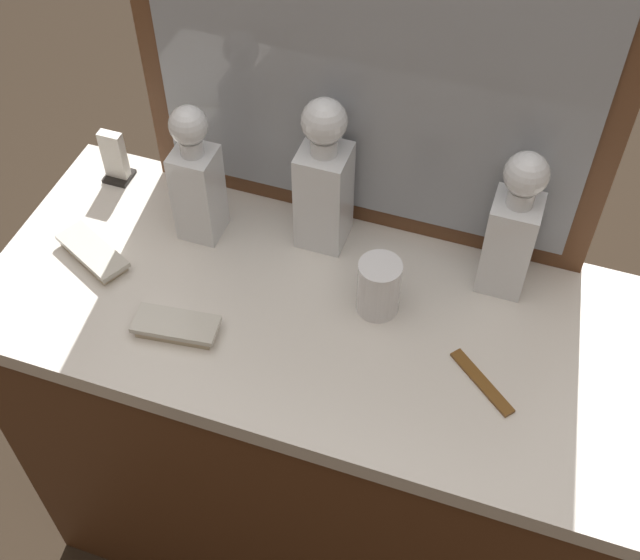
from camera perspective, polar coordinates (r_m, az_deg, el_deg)
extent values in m
plane|color=#2D2319|center=(2.16, 0.00, -16.48)|extent=(6.00, 6.00, 0.00)
cube|color=brown|center=(1.79, 0.00, -11.09)|extent=(1.14, 0.50, 0.82)
cube|color=silver|center=(1.43, 0.00, -2.57)|extent=(1.18, 0.51, 0.04)
cube|color=brown|center=(1.35, 3.46, 14.93)|extent=(0.82, 0.03, 0.69)
cube|color=gray|center=(1.34, 3.27, 14.59)|extent=(0.74, 0.01, 0.61)
cube|color=white|center=(1.46, 0.26, 5.76)|extent=(0.09, 0.09, 0.20)
cube|color=#9E5619|center=(1.48, 0.26, 5.01)|extent=(0.07, 0.07, 0.15)
cylinder|color=white|center=(1.38, 0.28, 9.24)|extent=(0.05, 0.05, 0.03)
sphere|color=white|center=(1.35, 0.29, 10.85)|extent=(0.08, 0.08, 0.08)
cube|color=white|center=(1.49, -8.32, 5.91)|extent=(0.07, 0.07, 0.19)
cube|color=#9E5619|center=(1.52, -8.16, 4.85)|extent=(0.06, 0.06, 0.11)
cylinder|color=white|center=(1.42, -8.81, 9.05)|extent=(0.04, 0.04, 0.03)
sphere|color=white|center=(1.39, -9.03, 10.46)|extent=(0.07, 0.07, 0.07)
cube|color=white|center=(1.42, 12.83, 2.42)|extent=(0.08, 0.08, 0.19)
cube|color=#9E5619|center=(1.44, 12.63, 1.61)|extent=(0.07, 0.07, 0.13)
cylinder|color=white|center=(1.35, 13.61, 5.59)|extent=(0.04, 0.04, 0.03)
sphere|color=white|center=(1.32, 13.98, 7.07)|extent=(0.07, 0.07, 0.07)
cylinder|color=white|center=(1.38, 4.06, -0.47)|extent=(0.07, 0.07, 0.11)
cylinder|color=silver|center=(1.42, 3.95, -1.70)|extent=(0.07, 0.07, 0.01)
cube|color=#B7A88C|center=(1.54, -15.26, 1.64)|extent=(0.14, 0.11, 0.01)
cube|color=beige|center=(1.53, -15.35, 1.94)|extent=(0.16, 0.12, 0.01)
cube|color=#B7A88C|center=(1.40, -9.79, -3.30)|extent=(0.13, 0.07, 0.01)
cube|color=beige|center=(1.39, -9.85, -3.00)|extent=(0.15, 0.08, 0.01)
cube|color=brown|center=(1.35, 11.04, -6.89)|extent=(0.12, 0.10, 0.01)
cube|color=black|center=(1.69, -13.60, 6.94)|extent=(0.05, 0.05, 0.01)
cube|color=white|center=(1.65, -13.92, 8.24)|extent=(0.04, 0.02, 0.11)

